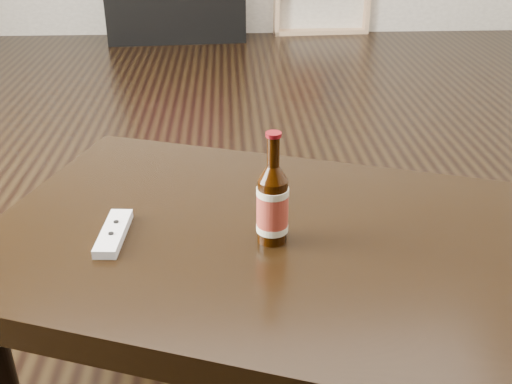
{
  "coord_description": "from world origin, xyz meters",
  "views": [
    {
      "loc": [
        -0.11,
        -1.67,
        1.06
      ],
      "look_at": [
        -0.07,
        -0.72,
        0.56
      ],
      "focal_mm": 42.0,
      "sensor_mm": 36.0,
      "label": 1
    }
  ],
  "objects_px": {
    "beer_bottle": "(273,204)",
    "remote": "(114,233)",
    "coffee_table": "(305,265)",
    "tv_stand": "(176,10)"
  },
  "relations": [
    {
      "from": "beer_bottle",
      "to": "remote",
      "type": "distance_m",
      "value": 0.31
    },
    {
      "from": "coffee_table",
      "to": "beer_bottle",
      "type": "bearing_deg",
      "value": -177.49
    },
    {
      "from": "remote",
      "to": "beer_bottle",
      "type": "bearing_deg",
      "value": -0.94
    },
    {
      "from": "coffee_table",
      "to": "remote",
      "type": "height_order",
      "value": "remote"
    },
    {
      "from": "beer_bottle",
      "to": "remote",
      "type": "relative_size",
      "value": 1.38
    },
    {
      "from": "tv_stand",
      "to": "remote",
      "type": "height_order",
      "value": "remote"
    },
    {
      "from": "tv_stand",
      "to": "remote",
      "type": "distance_m",
      "value": 3.6
    },
    {
      "from": "tv_stand",
      "to": "beer_bottle",
      "type": "relative_size",
      "value": 4.57
    },
    {
      "from": "tv_stand",
      "to": "coffee_table",
      "type": "distance_m",
      "value": 3.65
    },
    {
      "from": "coffee_table",
      "to": "tv_stand",
      "type": "bearing_deg",
      "value": 97.95
    }
  ]
}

